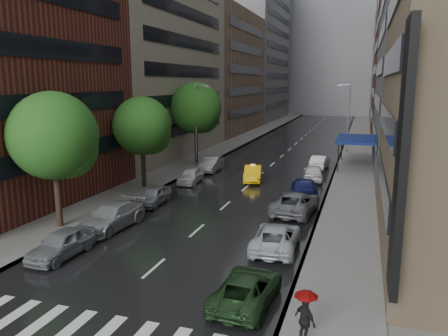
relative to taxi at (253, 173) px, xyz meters
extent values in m
plane|color=gray|center=(0.06, -24.89, -0.74)|extent=(220.00, 220.00, 0.00)
cube|color=black|center=(0.06, 25.11, -0.74)|extent=(14.00, 140.00, 0.01)
cube|color=gray|center=(-8.94, 25.11, -0.67)|extent=(4.00, 140.00, 0.15)
cube|color=gray|center=(9.06, 25.11, -0.67)|extent=(4.00, 140.00, 0.15)
cube|color=silver|center=(-3.24, -26.89, -0.73)|extent=(0.55, 2.80, 0.01)
cube|color=silver|center=(-1.84, -26.89, -0.73)|extent=(0.55, 2.80, 0.01)
cube|color=silver|center=(-0.44, -26.89, -0.73)|extent=(0.55, 2.80, 0.01)
cube|color=silver|center=(0.96, -26.89, -0.73)|extent=(0.55, 2.80, 0.01)
cube|color=maroon|center=(-14.94, -12.89, 12.26)|extent=(8.00, 20.00, 26.00)
cube|color=gray|center=(-14.94, 11.11, 16.26)|extent=(8.00, 28.00, 34.00)
cube|color=#937A5B|center=(-14.94, 39.11, 10.26)|extent=(8.00, 28.00, 22.00)
cube|color=slate|center=(-14.94, 69.11, 18.26)|extent=(8.00, 32.00, 38.00)
cube|color=slate|center=(15.06, 11.11, 11.26)|extent=(8.00, 28.00, 24.00)
cube|color=maroon|center=(15.06, 39.11, 17.26)|extent=(8.00, 28.00, 36.00)
cube|color=gray|center=(15.06, 69.11, 13.26)|extent=(8.00, 32.00, 28.00)
cube|color=black|center=(11.16, -22.89, 5.76)|extent=(0.30, 2.20, 10.00)
cube|color=slate|center=(0.06, 93.11, 15.26)|extent=(40.00, 14.00, 32.00)
cylinder|color=#382619|center=(-8.54, -17.12, 1.67)|extent=(0.40, 0.40, 4.81)
sphere|color=#1E5116|center=(-8.54, -17.12, 5.28)|extent=(5.50, 5.50, 5.50)
cylinder|color=#382619|center=(-8.54, -5.69, 1.48)|extent=(0.40, 0.40, 4.44)
sphere|color=#1E5116|center=(-8.54, -5.69, 4.81)|extent=(5.08, 5.08, 5.08)
cylinder|color=#382619|center=(-8.54, 7.13, 1.83)|extent=(0.40, 0.40, 5.14)
sphere|color=#1E5116|center=(-8.54, 7.13, 5.68)|extent=(5.87, 5.87, 5.87)
imported|color=yellow|center=(0.00, 0.00, 0.00)|extent=(2.41, 4.72, 1.48)
imported|color=gray|center=(-5.34, -21.03, 0.00)|extent=(1.91, 4.43, 1.49)
imported|color=gray|center=(-5.34, -16.07, 0.05)|extent=(2.61, 5.61, 1.58)
imported|color=gray|center=(-5.34, -10.21, -0.04)|extent=(1.79, 4.19, 1.41)
imported|color=silver|center=(-5.34, -2.55, -0.03)|extent=(1.98, 4.29, 1.43)
imported|color=gray|center=(-5.34, 3.29, 0.01)|extent=(1.74, 4.63, 1.51)
imported|color=#1C3A1A|center=(5.46, -22.90, -0.06)|extent=(2.47, 4.99, 1.36)
imported|color=silver|center=(5.46, -16.49, -0.02)|extent=(2.63, 5.30, 1.45)
imported|color=slate|center=(5.46, -9.29, 0.06)|extent=(3.18, 6.00, 1.61)
imported|color=#10154E|center=(5.46, -4.62, 0.06)|extent=(2.77, 5.69, 1.59)
imported|color=silver|center=(5.46, 2.07, 0.04)|extent=(2.32, 4.78, 1.57)
imported|color=silver|center=(5.46, 8.23, -0.01)|extent=(1.87, 4.55, 1.47)
imported|color=black|center=(8.22, -25.28, 0.27)|extent=(1.03, 0.98, 1.72)
imported|color=#9B0D0B|center=(8.22, -25.28, 1.06)|extent=(0.82, 0.82, 0.72)
cylinder|color=gray|center=(-7.74, 5.11, 3.91)|extent=(0.18, 0.18, 9.00)
cube|color=gray|center=(-6.34, 5.11, 8.11)|extent=(0.50, 0.22, 0.16)
cylinder|color=gray|center=(7.86, 20.11, 3.91)|extent=(0.18, 0.18, 9.00)
cube|color=gray|center=(6.46, 20.11, 8.11)|extent=(0.50, 0.22, 0.16)
cube|color=navy|center=(9.06, 10.11, 2.41)|extent=(4.00, 8.00, 0.25)
cylinder|color=black|center=(7.46, 6.31, 0.91)|extent=(0.12, 0.12, 3.00)
cylinder|color=black|center=(7.46, 13.91, 0.91)|extent=(0.12, 0.12, 3.00)
camera|label=1|loc=(9.77, -39.55, 8.54)|focal=35.00mm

